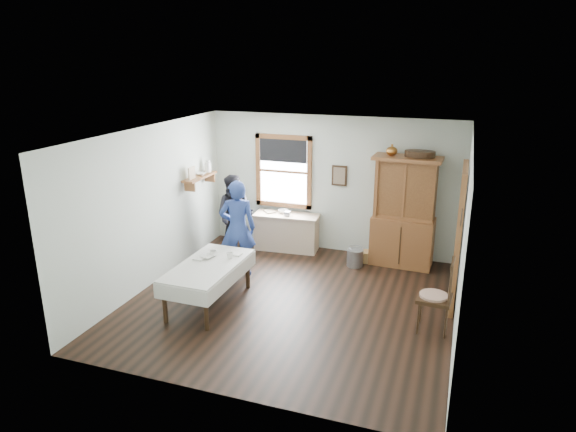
{
  "coord_description": "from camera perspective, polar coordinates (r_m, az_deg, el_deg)",
  "views": [
    {
      "loc": [
        2.39,
        -7.05,
        3.8
      ],
      "look_at": [
        -0.15,
        0.3,
        1.34
      ],
      "focal_mm": 32.0,
      "sensor_mm": 36.0,
      "label": 1
    }
  ],
  "objects": [
    {
      "name": "table_cup_b",
      "position": [
        8.27,
        -6.49,
        -4.38
      ],
      "size": [
        0.13,
        0.13,
        0.1
      ],
      "primitive_type": "imported",
      "rotation": [
        0.0,
        0.0,
        -0.29
      ],
      "color": "white",
      "rests_on": "dining_table"
    },
    {
      "name": "doorway",
      "position": [
        8.33,
        18.54,
        -1.89
      ],
      "size": [
        0.09,
        1.14,
        2.22
      ],
      "color": "#4C3E36",
      "rests_on": "room"
    },
    {
      "name": "table_cup_a",
      "position": [
        8.4,
        -8.29,
        -4.14
      ],
      "size": [
        0.15,
        0.15,
        0.09
      ],
      "primitive_type": "imported",
      "rotation": [
        0.0,
        0.0,
        -0.3
      ],
      "color": "white",
      "rests_on": "dining_table"
    },
    {
      "name": "wicker_basket",
      "position": [
        9.96,
        9.04,
        -4.48
      ],
      "size": [
        0.39,
        0.3,
        0.21
      ],
      "primitive_type": "cube",
      "rotation": [
        0.0,
        0.0,
        0.16
      ],
      "color": "#987245",
      "rests_on": "room"
    },
    {
      "name": "figure_dark",
      "position": [
        10.12,
        -5.88,
        -0.2
      ],
      "size": [
        0.76,
        0.61,
        1.47
      ],
      "primitive_type": "imported",
      "rotation": [
        0.0,
        0.0,
        0.08
      ],
      "color": "black",
      "rests_on": "room"
    },
    {
      "name": "china_hutch",
      "position": [
        9.66,
        12.75,
        0.43
      ],
      "size": [
        1.24,
        0.63,
        2.07
      ],
      "primitive_type": "cube",
      "rotation": [
        0.0,
        0.0,
        -0.05
      ],
      "color": "brown",
      "rests_on": "room"
    },
    {
      "name": "table_bowl",
      "position": [
        8.33,
        -9.0,
        -4.48
      ],
      "size": [
        0.27,
        0.27,
        0.06
      ],
      "primitive_type": "imported",
      "rotation": [
        0.0,
        0.0,
        -0.23
      ],
      "color": "white",
      "rests_on": "dining_table"
    },
    {
      "name": "wall_shelf",
      "position": [
        10.07,
        -9.68,
        4.5
      ],
      "size": [
        0.24,
        1.0,
        0.44
      ],
      "color": "brown",
      "rests_on": "room"
    },
    {
      "name": "spindle_chair",
      "position": [
        7.63,
        15.98,
        -8.42
      ],
      "size": [
        0.54,
        0.54,
        1.1
      ],
      "primitive_type": "cube",
      "rotation": [
        0.0,
        0.0,
        -0.07
      ],
      "color": "#332212",
      "rests_on": "room"
    },
    {
      "name": "counter_book",
      "position": [
        10.38,
        -2.55,
        0.45
      ],
      "size": [
        0.26,
        0.27,
        0.02
      ],
      "primitive_type": "imported",
      "rotation": [
        0.0,
        0.0,
        0.76
      ],
      "color": "#75634E",
      "rests_on": "work_counter"
    },
    {
      "name": "work_counter",
      "position": [
        10.36,
        -0.17,
        -1.79
      ],
      "size": [
        1.33,
        0.58,
        0.74
      ],
      "primitive_type": "cube",
      "rotation": [
        0.0,
        0.0,
        0.07
      ],
      "color": "tan",
      "rests_on": "room"
    },
    {
      "name": "counter_bowl",
      "position": [
        10.34,
        -0.52,
        0.52
      ],
      "size": [
        0.26,
        0.26,
        0.07
      ],
      "primitive_type": "imported",
      "rotation": [
        0.0,
        0.0,
        -0.3
      ],
      "color": "white",
      "rests_on": "work_counter"
    },
    {
      "name": "room",
      "position": [
        7.84,
        0.35,
        -0.7
      ],
      "size": [
        5.01,
        5.01,
        2.7
      ],
      "color": "black",
      "rests_on": "ground"
    },
    {
      "name": "pail",
      "position": [
        9.71,
        7.45,
        -4.62
      ],
      "size": [
        0.35,
        0.35,
        0.33
      ],
      "primitive_type": "cube",
      "rotation": [
        0.0,
        0.0,
        0.16
      ],
      "color": "gray",
      "rests_on": "room"
    },
    {
      "name": "dining_table",
      "position": [
        8.24,
        -8.78,
        -7.51
      ],
      "size": [
        0.92,
        1.71,
        0.68
      ],
      "primitive_type": "cube",
      "rotation": [
        0.0,
        0.0,
        -0.01
      ],
      "color": "silver",
      "rests_on": "room"
    },
    {
      "name": "framed_picture",
      "position": [
        10.03,
        5.72,
        4.47
      ],
      "size": [
        0.3,
        0.04,
        0.4
      ],
      "primitive_type": "cube",
      "color": "#332212",
      "rests_on": "room"
    },
    {
      "name": "woman_blue",
      "position": [
        9.1,
        -5.6,
        -1.76
      ],
      "size": [
        0.69,
        0.57,
        1.61
      ],
      "primitive_type": "imported",
      "rotation": [
        0.0,
        0.0,
        3.51
      ],
      "color": "navy",
      "rests_on": "room"
    },
    {
      "name": "rug_beater",
      "position": [
        7.64,
        18.8,
        0.76
      ],
      "size": [
        0.01,
        0.27,
        0.27
      ],
      "primitive_type": "torus",
      "rotation": [
        0.0,
        1.57,
        0.0
      ],
      "color": "black",
      "rests_on": "room"
    },
    {
      "name": "shelf_bowl",
      "position": [
        10.07,
        -9.65,
        4.65
      ],
      "size": [
        0.22,
        0.22,
        0.05
      ],
      "primitive_type": "imported",
      "color": "white",
      "rests_on": "wall_shelf"
    },
    {
      "name": "window",
      "position": [
        10.33,
        -0.5,
        5.42
      ],
      "size": [
        1.18,
        0.07,
        1.48
      ],
      "color": "white",
      "rests_on": "room"
    }
  ]
}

